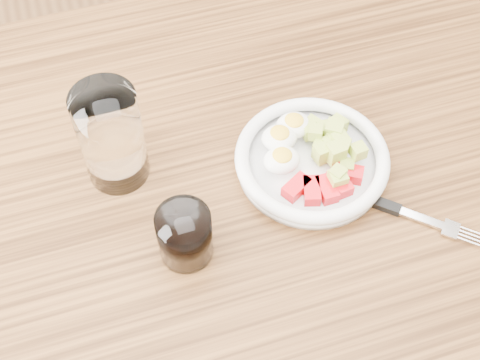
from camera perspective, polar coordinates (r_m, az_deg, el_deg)
name	(u,v)px	position (r m, az deg, el deg)	size (l,w,h in m)	color
dining_table	(248,233)	(1.00, 0.72, -4.58)	(1.50, 0.90, 0.77)	brown
bowl	(311,157)	(0.93, 6.10, 1.94)	(0.22, 0.22, 0.05)	white
fork	(383,205)	(0.92, 12.14, -2.08)	(0.18, 0.16, 0.01)	black
water_glass	(111,137)	(0.89, -10.93, 3.64)	(0.09, 0.09, 0.15)	white
coffee_glass	(185,235)	(0.84, -4.74, -4.73)	(0.07, 0.07, 0.08)	white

